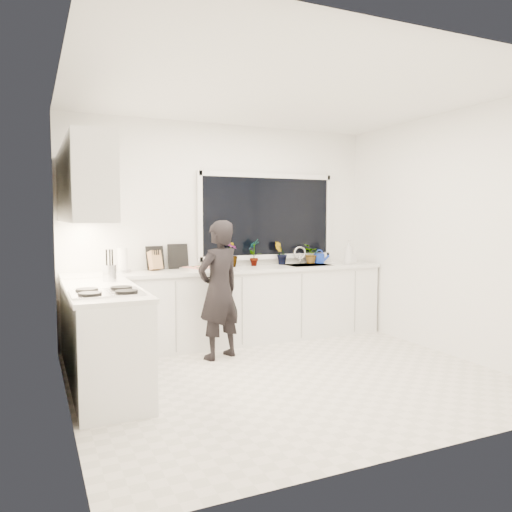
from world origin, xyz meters
name	(u,v)px	position (x,y,z in m)	size (l,w,h in m)	color
floor	(289,377)	(0.00, 0.00, -0.01)	(4.00, 3.50, 0.02)	beige
wall_back	(224,232)	(0.00, 1.76, 1.35)	(4.00, 0.02, 2.70)	white
wall_left	(63,242)	(-2.01, 0.00, 1.35)	(0.02, 3.50, 2.70)	white
wall_right	(448,234)	(2.01, 0.00, 1.35)	(0.02, 3.50, 2.70)	white
ceiling	(290,91)	(0.00, 0.00, 2.71)	(4.00, 3.50, 0.02)	white
window	(267,216)	(0.60, 1.73, 1.55)	(1.80, 0.02, 1.00)	black
base_cabinets_back	(233,307)	(0.00, 1.45, 0.44)	(3.92, 0.58, 0.88)	white
base_cabinets_left	(104,341)	(-1.67, 0.35, 0.44)	(0.58, 1.60, 0.88)	white
countertop_back	(233,270)	(0.00, 1.44, 0.90)	(3.94, 0.62, 0.04)	silver
countertop_left	(103,290)	(-1.67, 0.35, 0.90)	(0.62, 1.60, 0.04)	silver
upper_cabinets	(82,184)	(-1.79, 0.70, 1.85)	(0.34, 2.10, 0.70)	white
sink	(307,269)	(1.05, 1.45, 0.87)	(0.58, 0.42, 0.14)	silver
faucet	(300,255)	(1.05, 1.65, 1.03)	(0.03, 0.03, 0.22)	silver
stovetop	(106,292)	(-1.69, 0.00, 0.94)	(0.56, 0.48, 0.03)	black
person	(219,290)	(-0.39, 0.88, 0.75)	(0.55, 0.36, 1.51)	black
pizza_tray	(205,268)	(-0.36, 1.42, 0.94)	(0.49, 0.36, 0.03)	silver
pizza	(205,267)	(-0.36, 1.42, 0.95)	(0.45, 0.32, 0.01)	#B32317
watering_can	(319,258)	(1.33, 1.61, 0.98)	(0.14, 0.14, 0.13)	#1231AF
paper_towel_roll	(123,261)	(-1.30, 1.55, 1.05)	(0.11, 0.11, 0.26)	white
knife_block	(155,261)	(-0.92, 1.59, 1.03)	(0.13, 0.10, 0.22)	#A17E4B
utensil_crock	(110,273)	(-1.55, 0.80, 1.00)	(0.13, 0.13, 0.16)	#B9BABE
picture_frame_large	(155,258)	(-0.90, 1.69, 1.06)	(0.22, 0.02, 0.28)	black
picture_frame_small	(178,256)	(-0.62, 1.69, 1.07)	(0.25, 0.02, 0.30)	black
herb_plants	(271,253)	(0.60, 1.61, 1.07)	(1.43, 0.28, 0.34)	#26662D
soap_bottles	(349,253)	(1.60, 1.30, 1.07)	(0.19, 0.17, 0.32)	#D8BF66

